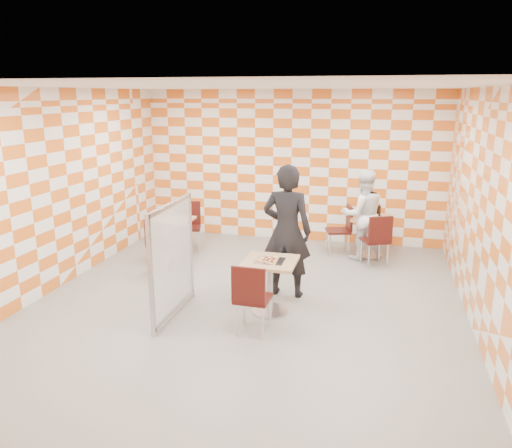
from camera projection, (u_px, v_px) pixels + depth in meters
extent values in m
plane|color=gray|center=(246.00, 305.00, 7.07)|extent=(7.00, 7.00, 0.00)
plane|color=white|center=(245.00, 86.00, 6.31)|extent=(7.00, 7.00, 0.00)
plane|color=white|center=(291.00, 166.00, 9.98)|extent=(6.00, 0.00, 6.00)
plane|color=white|center=(51.00, 192.00, 7.40)|extent=(0.00, 7.00, 7.00)
plane|color=white|center=(486.00, 215.00, 5.99)|extent=(0.00, 7.00, 7.00)
cube|color=tan|center=(270.00, 262.00, 6.67)|extent=(0.70, 0.70, 0.04)
cylinder|color=#A5A5AA|center=(270.00, 287.00, 6.76)|extent=(0.08, 0.08, 0.70)
cylinder|color=#A5A5AA|center=(270.00, 311.00, 6.85)|extent=(0.50, 0.50, 0.03)
cube|color=tan|center=(371.00, 218.00, 9.04)|extent=(0.70, 0.70, 0.04)
cylinder|color=#A5A5AA|center=(370.00, 237.00, 9.13)|extent=(0.08, 0.08, 0.70)
cylinder|color=#A5A5AA|center=(369.00, 255.00, 9.22)|extent=(0.50, 0.50, 0.03)
cube|color=tan|center=(171.00, 220.00, 8.85)|extent=(0.70, 0.70, 0.04)
cylinder|color=#A5A5AA|center=(172.00, 240.00, 8.94)|extent=(0.08, 0.08, 0.70)
cylinder|color=#A5A5AA|center=(173.00, 259.00, 9.03)|extent=(0.50, 0.50, 0.03)
cube|color=#380E0B|center=(253.00, 298.00, 6.18)|extent=(0.44, 0.44, 0.04)
cube|color=#380E0B|center=(248.00, 285.00, 5.93)|extent=(0.42, 0.06, 0.45)
cylinder|color=silver|center=(270.00, 312.00, 6.35)|extent=(0.03, 0.03, 0.43)
cylinder|color=silver|center=(244.00, 309.00, 6.44)|extent=(0.03, 0.03, 0.43)
cylinder|color=silver|center=(263.00, 323.00, 6.03)|extent=(0.03, 0.03, 0.43)
cylinder|color=silver|center=(236.00, 320.00, 6.13)|extent=(0.03, 0.03, 0.43)
cube|color=#380E0B|center=(375.00, 241.00, 8.62)|extent=(0.56, 0.56, 0.04)
cube|color=#380E0B|center=(381.00, 230.00, 8.37)|extent=(0.40, 0.21, 0.45)
cylinder|color=silver|center=(379.00, 250.00, 8.87)|extent=(0.03, 0.03, 0.43)
cylinder|color=silver|center=(361.00, 251.00, 8.81)|extent=(0.03, 0.03, 0.43)
cylinder|color=silver|center=(387.00, 256.00, 8.55)|extent=(0.03, 0.03, 0.43)
cylinder|color=silver|center=(369.00, 257.00, 8.49)|extent=(0.03, 0.03, 0.43)
cube|color=#380E0B|center=(338.00, 231.00, 9.23)|extent=(0.52, 0.52, 0.04)
cube|color=#380E0B|center=(349.00, 218.00, 9.17)|extent=(0.15, 0.41, 0.45)
cylinder|color=silver|center=(327.00, 241.00, 9.45)|extent=(0.03, 0.03, 0.43)
cylinder|color=silver|center=(330.00, 246.00, 9.12)|extent=(0.03, 0.03, 0.43)
cylinder|color=silver|center=(345.00, 240.00, 9.46)|extent=(0.03, 0.03, 0.43)
cylinder|color=silver|center=(348.00, 246.00, 9.13)|extent=(0.03, 0.03, 0.43)
cube|color=#380E0B|center=(164.00, 246.00, 8.32)|extent=(0.53, 0.53, 0.04)
cube|color=#380E0B|center=(154.00, 234.00, 8.09)|extent=(0.41, 0.17, 0.45)
cylinder|color=silver|center=(179.00, 258.00, 8.43)|extent=(0.03, 0.03, 0.43)
cylinder|color=silver|center=(164.00, 255.00, 8.61)|extent=(0.03, 0.03, 0.43)
cylinder|color=silver|center=(165.00, 264.00, 8.15)|extent=(0.03, 0.03, 0.43)
cylinder|color=silver|center=(150.00, 260.00, 8.33)|extent=(0.03, 0.03, 0.43)
cube|color=#380E0B|center=(189.00, 228.00, 9.42)|extent=(0.53, 0.53, 0.04)
cube|color=#380E0B|center=(190.00, 213.00, 9.55)|extent=(0.41, 0.17, 0.45)
cylinder|color=silver|center=(180.00, 243.00, 9.31)|extent=(0.03, 0.03, 0.43)
cylinder|color=silver|center=(198.00, 242.00, 9.33)|extent=(0.03, 0.03, 0.43)
cylinder|color=silver|center=(181.00, 238.00, 9.64)|extent=(0.03, 0.03, 0.43)
cylinder|color=silver|center=(199.00, 237.00, 9.66)|extent=(0.03, 0.03, 0.43)
cube|color=white|center=(172.00, 258.00, 6.60)|extent=(0.02, 1.30, 1.40)
cube|color=#B2B2B7|center=(170.00, 205.00, 6.42)|extent=(0.05, 1.30, 0.05)
cube|color=#B2B2B7|center=(175.00, 308.00, 6.78)|extent=(0.05, 1.30, 0.05)
cube|color=#B2B2B7|center=(151.00, 275.00, 5.99)|extent=(0.05, 0.05, 1.50)
cylinder|color=#B2B2B7|center=(154.00, 334.00, 6.18)|extent=(0.08, 0.08, 0.05)
cube|color=#B2B2B7|center=(190.00, 244.00, 7.21)|extent=(0.05, 0.05, 1.50)
cylinder|color=#B2B2B7|center=(192.00, 294.00, 7.40)|extent=(0.08, 0.08, 0.05)
imported|color=black|center=(287.00, 231.00, 7.23)|extent=(0.73, 0.49, 1.96)
imported|color=white|center=(363.00, 215.00, 8.91)|extent=(0.96, 0.85, 1.63)
cube|color=silver|center=(270.00, 261.00, 6.64)|extent=(0.38, 0.34, 0.01)
cone|color=tan|center=(270.00, 260.00, 6.64)|extent=(0.40, 0.40, 0.02)
cone|color=#F2D88C|center=(270.00, 258.00, 6.66)|extent=(0.33, 0.33, 0.01)
cylinder|color=maroon|center=(264.00, 260.00, 6.56)|extent=(0.04, 0.04, 0.01)
cylinder|color=maroon|center=(272.00, 260.00, 6.54)|extent=(0.04, 0.04, 0.01)
cylinder|color=maroon|center=(269.00, 259.00, 6.62)|extent=(0.04, 0.04, 0.01)
cylinder|color=maroon|center=(267.00, 257.00, 6.68)|extent=(0.04, 0.04, 0.01)
cylinder|color=maroon|center=(274.00, 258.00, 6.63)|extent=(0.04, 0.04, 0.01)
torus|color=black|center=(273.00, 259.00, 6.60)|extent=(0.03, 0.03, 0.01)
torus|color=black|center=(267.00, 259.00, 6.58)|extent=(0.03, 0.03, 0.01)
torus|color=black|center=(272.00, 257.00, 6.67)|extent=(0.03, 0.03, 0.01)
torus|color=black|center=(264.00, 258.00, 6.63)|extent=(0.03, 0.03, 0.01)
cylinder|color=white|center=(365.00, 211.00, 9.16)|extent=(0.06, 0.06, 0.16)
cylinder|color=red|center=(366.00, 205.00, 9.13)|extent=(0.04, 0.04, 0.04)
cylinder|color=black|center=(379.00, 211.00, 9.05)|extent=(0.07, 0.07, 0.20)
cylinder|color=red|center=(379.00, 205.00, 9.02)|extent=(0.03, 0.03, 0.03)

